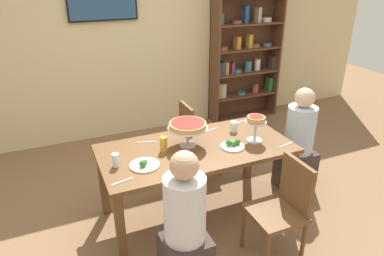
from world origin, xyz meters
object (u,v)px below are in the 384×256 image
(dining_table, at_px, (196,156))
(personal_pizza_stand, at_px, (256,123))
(salad_plate_far_diner, at_px, (144,165))
(water_glass_clear_spare, at_px, (190,129))
(beer_glass_amber_tall, at_px, (164,144))
(television, at_px, (102,0))
(cutlery_fork_near, at_px, (211,130))
(salad_plate_near_diner, at_px, (233,145))
(water_glass_clear_near, at_px, (116,160))
(cutlery_fork_far, at_px, (147,142))
(diner_near_left, at_px, (185,232))
(bookshelf, at_px, (245,46))
(diner_head_east, at_px, (298,147))
(chair_near_right, at_px, (283,206))
(cutlery_knife_far, at_px, (122,181))
(cutlery_spare_fork, at_px, (240,122))
(chair_far_right, at_px, (195,135))
(water_glass_clear_far, at_px, (234,127))
(cutlery_knife_near, at_px, (286,145))
(deep_dish_pizza_stand, at_px, (188,126))

(dining_table, distance_m, personal_pizza_stand, 0.63)
(salad_plate_far_diner, relative_size, water_glass_clear_spare, 2.31)
(beer_glass_amber_tall, bearing_deg, television, 91.49)
(cutlery_fork_near, bearing_deg, television, -87.33)
(salad_plate_near_diner, distance_m, cutlery_fork_near, 0.41)
(water_glass_clear_near, xyz_separation_m, cutlery_fork_far, (0.36, 0.32, -0.06))
(salad_plate_far_diner, xyz_separation_m, water_glass_clear_near, (-0.21, 0.09, 0.04))
(dining_table, relative_size, water_glass_clear_near, 14.97)
(diner_near_left, distance_m, cutlery_fork_near, 1.26)
(television, xyz_separation_m, cutlery_fork_far, (-0.04, -1.83, -1.12))
(bookshelf, height_order, television, bookshelf)
(diner_head_east, distance_m, beer_glass_amber_tall, 1.51)
(chair_near_right, distance_m, cutlery_fork_near, 1.08)
(chair_near_right, height_order, cutlery_knife_far, chair_near_right)
(cutlery_spare_fork, bearing_deg, salad_plate_near_diner, 31.18)
(chair_far_right, distance_m, salad_plate_near_diner, 0.89)
(salad_plate_far_diner, xyz_separation_m, cutlery_fork_near, (0.82, 0.41, -0.01))
(water_glass_clear_far, bearing_deg, cutlery_fork_near, 149.63)
(water_glass_clear_spare, bearing_deg, chair_far_right, 60.05)
(salad_plate_near_diner, bearing_deg, dining_table, 157.10)
(chair_near_right, height_order, water_glass_clear_far, chair_near_right)
(dining_table, xyz_separation_m, cutlery_fork_far, (-0.39, 0.28, 0.09))
(chair_near_right, bearing_deg, cutlery_knife_far, 68.40)
(water_glass_clear_near, relative_size, cutlery_fork_near, 0.65)
(chair_near_right, bearing_deg, water_glass_clear_near, 58.62)
(chair_near_right, xyz_separation_m, cutlery_knife_near, (0.36, 0.47, 0.26))
(cutlery_fork_far, bearing_deg, beer_glass_amber_tall, 129.68)
(deep_dish_pizza_stand, xyz_separation_m, cutlery_spare_fork, (0.71, 0.27, -0.19))
(water_glass_clear_near, bearing_deg, beer_glass_amber_tall, 12.07)
(water_glass_clear_far, bearing_deg, chair_near_right, -93.32)
(beer_glass_amber_tall, distance_m, cutlery_knife_near, 1.13)
(personal_pizza_stand, height_order, salad_plate_far_diner, personal_pizza_stand)
(cutlery_fork_near, height_order, cutlery_spare_fork, same)
(bookshelf, relative_size, chair_near_right, 2.54)
(deep_dish_pizza_stand, relative_size, personal_pizza_stand, 1.45)
(beer_glass_amber_tall, distance_m, cutlery_spare_fork, 0.99)
(deep_dish_pizza_stand, distance_m, cutlery_spare_fork, 0.78)
(cutlery_knife_near, xyz_separation_m, cutlery_fork_far, (-1.17, 0.56, 0.00))
(cutlery_spare_fork, bearing_deg, water_glass_clear_near, -7.08)
(water_glass_clear_spare, bearing_deg, salad_plate_near_diner, -57.70)
(beer_glass_amber_tall, xyz_separation_m, water_glass_clear_spare, (0.35, 0.22, -0.01))
(chair_far_right, height_order, beer_glass_amber_tall, beer_glass_amber_tall)
(water_glass_clear_near, bearing_deg, television, 79.63)
(dining_table, xyz_separation_m, cutlery_spare_fork, (0.65, 0.33, 0.09))
(water_glass_clear_far, relative_size, cutlery_knife_far, 0.57)
(deep_dish_pizza_stand, xyz_separation_m, cutlery_fork_near, (0.35, 0.22, -0.19))
(cutlery_knife_near, relative_size, cutlery_fork_far, 1.00)
(television, distance_m, cutlery_spare_fork, 2.33)
(personal_pizza_stand, bearing_deg, cutlery_spare_fork, 77.91)
(diner_near_left, relative_size, water_glass_clear_far, 11.18)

